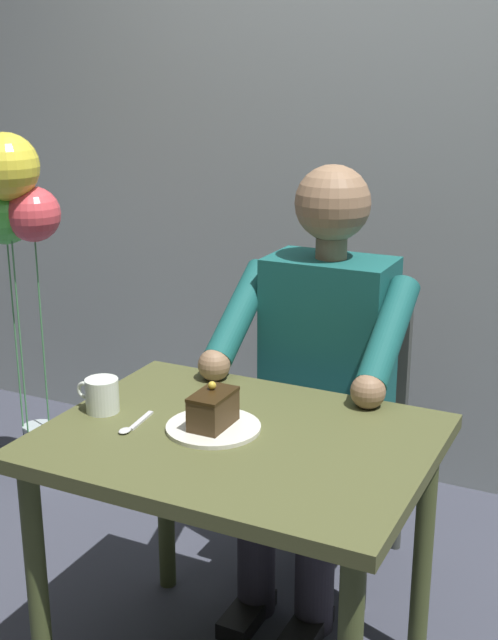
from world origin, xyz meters
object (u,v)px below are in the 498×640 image
at_px(balloon_display, 16,223).
at_px(chair, 337,408).
at_px(seated_person, 318,377).
at_px(coffee_cup, 102,394).
at_px(cake_slice, 213,409).
at_px(dining_table, 238,472).
at_px(dessert_spoon, 132,426).

bearing_deg(balloon_display, chair, -177.21).
height_order(seated_person, coffee_cup, seated_person).
bearing_deg(seated_person, cake_slice, 82.87).
relative_size(dining_table, coffee_cup, 7.59).
distance_m(cake_slice, balloon_display, 1.31).
bearing_deg(chair, dessert_spoon, 72.34).
bearing_deg(seated_person, dessert_spoon, 67.69).
bearing_deg(cake_slice, coffee_cup, 4.70).
relative_size(dining_table, cake_slice, 6.98).
xyz_separation_m(cake_slice, dessert_spoon, (0.18, 0.07, -0.05)).
bearing_deg(dessert_spoon, cake_slice, -157.32).
relative_size(chair, dessert_spoon, 6.35).
distance_m(chair, balloon_display, 1.28).
xyz_separation_m(coffee_cup, balloon_display, (0.82, -0.66, 0.26)).
height_order(cake_slice, balloon_display, balloon_display).
bearing_deg(dining_table, cake_slice, 1.10).
bearing_deg(chair, dining_table, 90.00).
bearing_deg(chair, seated_person, 90.00).
bearing_deg(balloon_display, dessert_spoon, 143.09).
height_order(cake_slice, coffee_cup, cake_slice).
height_order(dining_table, coffee_cup, coffee_cup).
bearing_deg(dining_table, coffee_cup, 4.06).
height_order(dessert_spoon, balloon_display, balloon_display).
bearing_deg(cake_slice, dining_table, -178.90).
distance_m(chair, coffee_cup, 0.84).
distance_m(seated_person, dessert_spoon, 0.64).
bearing_deg(cake_slice, balloon_display, -29.45).
bearing_deg(dessert_spoon, balloon_display, -36.91).
xyz_separation_m(seated_person, balloon_display, (1.18, -0.11, 0.33)).
xyz_separation_m(dining_table, balloon_display, (1.18, -0.63, 0.40)).
xyz_separation_m(chair, dessert_spoon, (0.24, 0.76, 0.20)).
relative_size(seated_person, cake_slice, 9.88).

